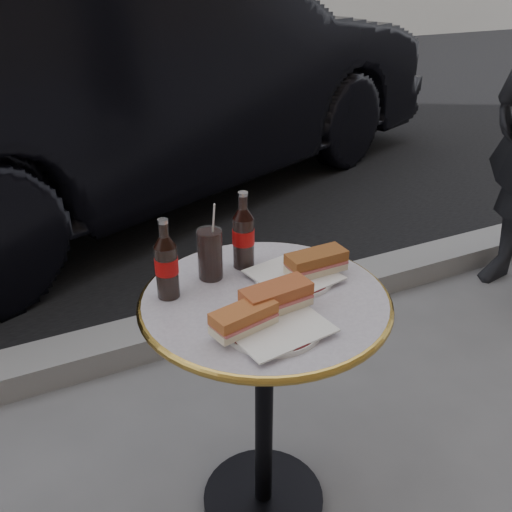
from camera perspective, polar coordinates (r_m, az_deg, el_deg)
name	(u,v)px	position (r m, az deg, el deg)	size (l,w,h in m)	color
ground	(263,501)	(1.89, 0.73, -23.32)	(80.00, 80.00, 0.00)	slate
asphalt_road	(38,123)	(6.25, -21.01, 12.32)	(40.00, 8.00, 0.00)	black
curb	(168,333)	(2.48, -8.82, -7.62)	(40.00, 0.20, 0.12)	gray
bistro_table	(264,410)	(1.62, 0.81, -15.13)	(0.62, 0.62, 0.73)	#BAB2C4
plate_left	(272,326)	(1.28, 1.65, -6.97)	(0.22, 0.22, 0.01)	white
plate_right	(294,277)	(1.47, 3.78, -2.12)	(0.20, 0.20, 0.01)	white
sandwich_left_a	(244,319)	(1.24, -1.24, -6.36)	(0.15, 0.07, 0.05)	#B35E2D
sandwich_left_b	(276,299)	(1.31, 2.03, -4.28)	(0.16, 0.08, 0.06)	#AA512B
sandwich_right	(316,263)	(1.47, 6.03, -0.73)	(0.16, 0.07, 0.05)	brown
cola_bottle_left	(166,259)	(1.36, -8.99, -0.27)	(0.06, 0.06, 0.21)	black
cola_bottle_right	(243,230)	(1.48, -1.28, 2.61)	(0.06, 0.06, 0.21)	black
cola_glass	(210,254)	(1.45, -4.62, 0.20)	(0.07, 0.07, 0.13)	black
parked_car	(137,77)	(3.94, -11.80, 17.16)	(4.78, 1.66, 1.57)	black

